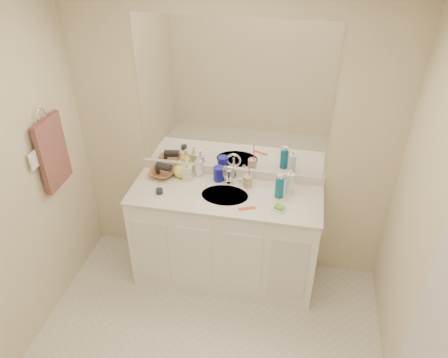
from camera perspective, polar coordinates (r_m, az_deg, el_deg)
ceiling at (r=1.85m, az=-6.21°, el=18.81°), size 2.60×2.60×0.02m
wall_back at (r=3.48m, az=1.05°, el=4.96°), size 2.60×0.02×2.40m
wall_right at (r=2.51m, az=26.29°, el=-12.48°), size 0.02×2.60×2.40m
vanity_cabinet at (r=3.71m, az=0.15°, el=-7.66°), size 1.50×0.55×0.85m
countertop at (r=3.43m, az=0.16°, el=-2.12°), size 1.52×0.57×0.03m
backsplash at (r=3.61m, az=0.96°, el=0.94°), size 1.52×0.03×0.08m
sink_basin at (r=3.42m, az=0.10°, el=-2.27°), size 0.37×0.37×0.02m
faucet at (r=3.52m, az=0.67°, el=0.29°), size 0.02×0.02×0.11m
mirror at (r=3.32m, az=1.09°, el=10.37°), size 1.48×0.01×1.20m
blue_mug at (r=3.55m, az=-0.67°, el=0.69°), size 0.09×0.09×0.12m
tan_cup at (r=3.48m, az=3.10°, el=-0.31°), size 0.09×0.09×0.10m
toothbrush at (r=3.43m, az=3.31°, el=1.07°), size 0.02×0.04×0.18m
mouthwash_bottle at (r=3.37m, az=7.25°, el=-1.14°), size 0.08×0.08×0.16m
clear_pump_bottle at (r=3.43m, az=8.55°, el=-0.54°), size 0.08×0.08×0.17m
soap_dish at (r=3.28m, az=7.18°, el=-3.93°), size 0.11×0.10×0.01m
green_soap at (r=3.27m, az=7.20°, el=-3.67°), size 0.08×0.07×0.02m
orange_comb at (r=3.27m, az=3.01°, el=-3.86°), size 0.13×0.07×0.01m
dark_jar at (r=3.46m, az=-8.43°, el=-1.58°), size 0.07×0.07×0.04m
soap_bottle_white at (r=3.60m, az=-3.34°, el=1.80°), size 0.08×0.08×0.19m
soap_bottle_cream at (r=3.57m, az=-4.83°, el=1.25°), size 0.09×0.09×0.18m
soap_bottle_yellow at (r=3.61m, az=-5.72°, el=1.37°), size 0.14×0.14×0.15m
wicker_basket at (r=3.66m, az=-8.07°, el=0.78°), size 0.24×0.24×0.05m
hair_dryer at (r=3.62m, az=-7.85°, el=1.60°), size 0.13×0.08×0.06m
towel_ring at (r=3.34m, az=-22.81°, el=7.65°), size 0.01×0.11×0.11m
hand_towel at (r=3.46m, az=-21.46°, el=3.19°), size 0.04×0.32×0.55m
switch_plate at (r=3.31m, az=-23.63°, el=2.23°), size 0.01×0.08×0.13m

